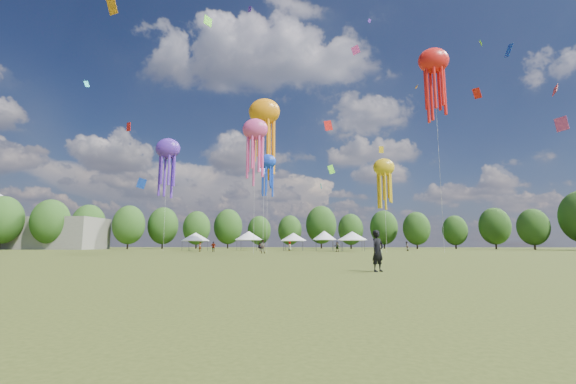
{
  "coord_description": "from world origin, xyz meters",
  "views": [
    {
      "loc": [
        3.83,
        -18.74,
        1.2
      ],
      "look_at": [
        1.14,
        15.0,
        6.0
      ],
      "focal_mm": 23.18,
      "sensor_mm": 36.0,
      "label": 1
    }
  ],
  "objects": [
    {
      "name": "treeline",
      "position": [
        -3.87,
        62.51,
        6.54
      ],
      "size": [
        201.57,
        95.24,
        13.43
      ],
      "color": "#38281C",
      "rests_on": "ground"
    },
    {
      "name": "spectator_near",
      "position": [
        -3.82,
        32.76,
        0.91
      ],
      "size": [
        0.96,
        0.79,
        1.83
      ],
      "primitive_type": "imported",
      "rotation": [
        0.0,
        0.0,
        3.03
      ],
      "color": "gray",
      "rests_on": "ground"
    },
    {
      "name": "hangar",
      "position": [
        -72.0,
        72.0,
        4.0
      ],
      "size": [
        40.0,
        12.0,
        8.0
      ],
      "primitive_type": "cube",
      "color": "gray",
      "rests_on": "ground"
    },
    {
      "name": "festival_tents",
      "position": [
        -3.91,
        55.85,
        2.88
      ],
      "size": [
        36.43,
        12.25,
        3.99
      ],
      "color": "#47474C",
      "rests_on": "ground"
    },
    {
      "name": "show_kites",
      "position": [
        -1.01,
        40.07,
        19.83
      ],
      "size": [
        51.02,
        18.87,
        32.02
      ],
      "color": "#E7448E",
      "rests_on": "ground"
    },
    {
      "name": "small_kites",
      "position": [
        -1.26,
        40.82,
        32.27
      ],
      "size": [
        68.95,
        62.91,
        47.05
      ],
      "color": "#E7448E",
      "rests_on": "ground"
    },
    {
      "name": "observer_main",
      "position": [
        6.51,
        -1.62,
        0.92
      ],
      "size": [
        0.8,
        0.78,
        1.85
      ],
      "primitive_type": "imported",
      "rotation": [
        0.0,
        0.0,
        0.72
      ],
      "color": "black",
      "rests_on": "ground"
    },
    {
      "name": "ground",
      "position": [
        0.0,
        0.0,
        0.0
      ],
      "size": [
        300.0,
        300.0,
        0.0
      ],
      "primitive_type": "plane",
      "color": "#384416",
      "rests_on": "ground"
    },
    {
      "name": "spectators_far",
      "position": [
        2.63,
        46.64,
        0.86
      ],
      "size": [
        37.89,
        25.08,
        1.77
      ],
      "color": "gray",
      "rests_on": "ground"
    }
  ]
}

